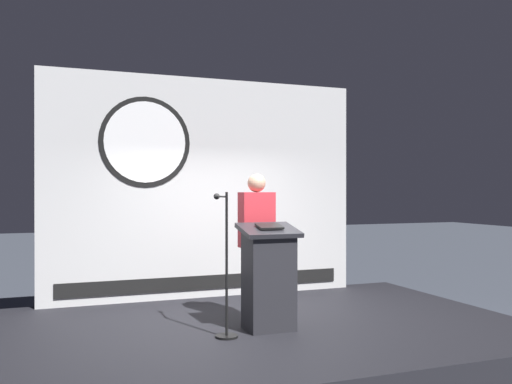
{
  "coord_description": "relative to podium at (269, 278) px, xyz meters",
  "views": [
    {
      "loc": [
        -2.19,
        -5.96,
        1.86
      ],
      "look_at": [
        0.14,
        0.15,
        1.84
      ],
      "focal_mm": 38.86,
      "sensor_mm": 36.0,
      "label": 1
    }
  ],
  "objects": [
    {
      "name": "ground_plane",
      "position": [
        -0.14,
        0.25,
        -0.88
      ],
      "size": [
        40.0,
        40.0,
        0.0
      ],
      "primitive_type": "plane",
      "color": "#383D47"
    },
    {
      "name": "banner_display",
      "position": [
        -0.17,
        2.09,
        1.02
      ],
      "size": [
        4.64,
        0.12,
        3.19
      ],
      "color": "silver",
      "rests_on": "stage_platform"
    },
    {
      "name": "podium",
      "position": [
        0.0,
        0.0,
        0.0
      ],
      "size": [
        0.64,
        0.5,
        1.19
      ],
      "color": "#26262B",
      "rests_on": "stage_platform"
    },
    {
      "name": "speaker_person",
      "position": [
        0.04,
        0.48,
        0.32
      ],
      "size": [
        0.4,
        0.26,
        1.75
      ],
      "color": "black",
      "rests_on": "stage_platform"
    },
    {
      "name": "microphone_stand",
      "position": [
        -0.54,
        -0.1,
        -0.04
      ],
      "size": [
        0.24,
        0.52,
        1.54
      ],
      "color": "black",
      "rests_on": "stage_platform"
    },
    {
      "name": "stage_platform",
      "position": [
        -0.14,
        0.25,
        -0.73
      ],
      "size": [
        6.4,
        4.0,
        0.3
      ],
      "primitive_type": "cube",
      "color": "black",
      "rests_on": "ground"
    }
  ]
}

